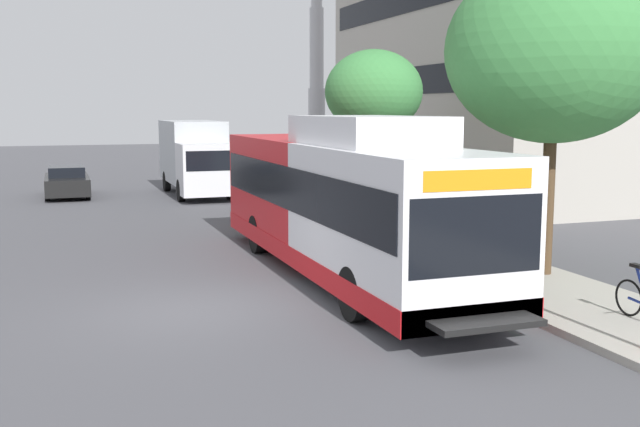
{
  "coord_description": "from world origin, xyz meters",
  "views": [
    {
      "loc": [
        -2.33,
        -13.73,
        3.8
      ],
      "look_at": [
        2.87,
        0.91,
        1.6
      ],
      "focal_mm": 41.69,
      "sensor_mm": 36.0,
      "label": 1
    }
  ],
  "objects": [
    {
      "name": "ground_plane",
      "position": [
        0.0,
        8.0,
        0.0
      ],
      "size": [
        120.0,
        120.0,
        0.0
      ],
      "primitive_type": "plane",
      "color": "#4C4C51"
    },
    {
      "name": "sidewalk_curb",
      "position": [
        7.0,
        6.0,
        0.07
      ],
      "size": [
        3.0,
        56.0,
        0.14
      ],
      "primitive_type": "cube",
      "color": "#A8A399",
      "rests_on": "ground"
    },
    {
      "name": "transit_bus",
      "position": [
        3.75,
        1.83,
        1.7
      ],
      "size": [
        2.58,
        12.25,
        3.65
      ],
      "color": "white",
      "rests_on": "ground"
    },
    {
      "name": "street_tree_near_stop",
      "position": [
        7.86,
        -0.09,
        5.03
      ],
      "size": [
        4.68,
        4.68,
        6.89
      ],
      "color": "#4C3823",
      "rests_on": "sidewalk_curb"
    },
    {
      "name": "street_tree_mid_block",
      "position": [
        7.63,
        9.02,
        4.33
      ],
      "size": [
        3.23,
        3.23,
        5.59
      ],
      "color": "#4C3823",
      "rests_on": "sidewalk_curb"
    },
    {
      "name": "parked_car_far_lane",
      "position": [
        -1.95,
        20.17,
        0.66
      ],
      "size": [
        1.8,
        4.5,
        1.33
      ],
      "color": "black",
      "rests_on": "ground"
    },
    {
      "name": "box_truck_background",
      "position": [
        3.46,
        18.97,
        1.74
      ],
      "size": [
        2.32,
        7.01,
        3.25
      ],
      "color": "silver",
      "rests_on": "ground"
    },
    {
      "name": "lattice_comm_tower",
      "position": [
        13.8,
        32.33,
        7.4
      ],
      "size": [
        1.1,
        1.1,
        22.77
      ],
      "color": "#B7B7BC",
      "rests_on": "ground"
    }
  ]
}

